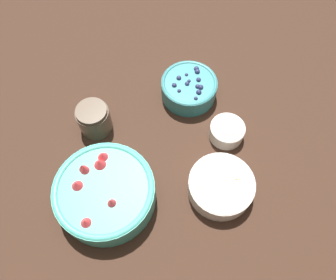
# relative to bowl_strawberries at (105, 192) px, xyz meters

# --- Properties ---
(ground_plane) EXTENTS (4.00, 4.00, 0.00)m
(ground_plane) POSITION_rel_bowl_strawberries_xyz_m (0.18, 0.02, -0.05)
(ground_plane) COLOR #382319
(bowl_strawberries) EXTENTS (0.25, 0.25, 0.10)m
(bowl_strawberries) POSITION_rel_bowl_strawberries_xyz_m (0.00, 0.00, 0.00)
(bowl_strawberries) COLOR #47AD9E
(bowl_strawberries) RESTS_ON ground_plane
(bowl_blueberries) EXTENTS (0.16, 0.16, 0.07)m
(bowl_blueberries) POSITION_rel_bowl_strawberries_xyz_m (0.32, 0.23, -0.01)
(bowl_blueberries) COLOR teal
(bowl_blueberries) RESTS_ON ground_plane
(bowl_bananas) EXTENTS (0.17, 0.17, 0.06)m
(bowl_bananas) POSITION_rel_bowl_strawberries_xyz_m (0.28, -0.08, -0.01)
(bowl_bananas) COLOR silver
(bowl_bananas) RESTS_ON ground_plane
(bowl_cream) EXTENTS (0.10, 0.10, 0.05)m
(bowl_cream) POSITION_rel_bowl_strawberries_xyz_m (0.36, 0.06, -0.02)
(bowl_cream) COLOR silver
(bowl_cream) RESTS_ON ground_plane
(jar_chocolate) EXTENTS (0.09, 0.09, 0.09)m
(jar_chocolate) POSITION_rel_bowl_strawberries_xyz_m (0.03, 0.22, -0.01)
(jar_chocolate) COLOR brown
(jar_chocolate) RESTS_ON ground_plane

